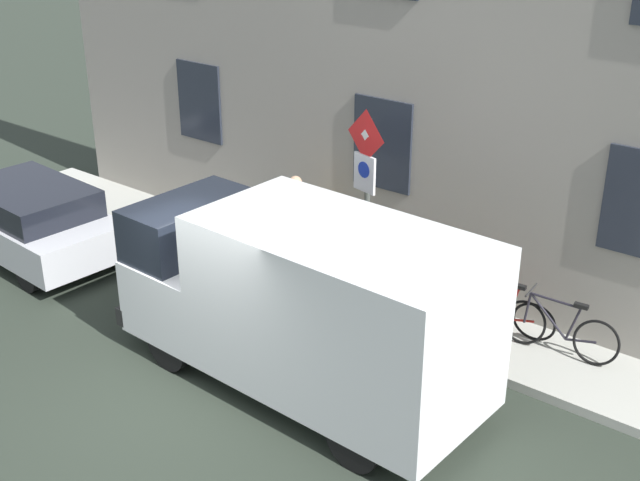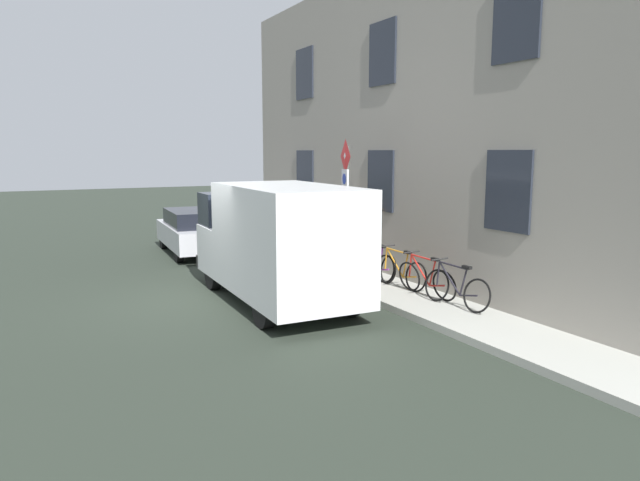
{
  "view_description": "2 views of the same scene",
  "coord_description": "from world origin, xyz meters",
  "px_view_note": "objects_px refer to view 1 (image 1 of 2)",
  "views": [
    {
      "loc": [
        -6.33,
        -7.25,
        6.58
      ],
      "look_at": [
        2.78,
        -0.01,
        1.31
      ],
      "focal_mm": 46.9,
      "sensor_mm": 36.0,
      "label": 1
    },
    {
      "loc": [
        -3.67,
        -12.06,
        3.17
      ],
      "look_at": [
        2.46,
        -0.46,
        1.14
      ],
      "focal_mm": 32.57,
      "sensor_mm": 36.0,
      "label": 2
    }
  ],
  "objects_px": {
    "sign_post_stacked": "(366,186)",
    "pedestrian": "(296,220)",
    "litter_bin": "(294,259)",
    "bicycle_purple": "(395,274)",
    "bicycle_black": "(559,330)",
    "bicycle_orange": "(445,291)",
    "bicycle_red": "(500,310)",
    "delivery_van": "(305,301)",
    "parked_hatchback": "(28,218)"
  },
  "relations": [
    {
      "from": "parked_hatchback",
      "to": "bicycle_black",
      "type": "xyz_separation_m",
      "value": [
        2.62,
        -9.03,
        -0.22
      ]
    },
    {
      "from": "bicycle_black",
      "to": "bicycle_red",
      "type": "xyz_separation_m",
      "value": [
        0.0,
        0.94,
        0.0
      ]
    },
    {
      "from": "bicycle_red",
      "to": "pedestrian",
      "type": "relative_size",
      "value": 1.0
    },
    {
      "from": "sign_post_stacked",
      "to": "bicycle_red",
      "type": "distance_m",
      "value": 2.73
    },
    {
      "from": "bicycle_black",
      "to": "bicycle_purple",
      "type": "height_order",
      "value": "same"
    },
    {
      "from": "parked_hatchback",
      "to": "sign_post_stacked",
      "type": "bearing_deg",
      "value": -160.35
    },
    {
      "from": "pedestrian",
      "to": "litter_bin",
      "type": "bearing_deg",
      "value": -17.13
    },
    {
      "from": "bicycle_red",
      "to": "bicycle_orange",
      "type": "height_order",
      "value": "same"
    },
    {
      "from": "delivery_van",
      "to": "pedestrian",
      "type": "xyz_separation_m",
      "value": [
        2.49,
        2.24,
        -0.26
      ]
    },
    {
      "from": "bicycle_orange",
      "to": "bicycle_purple",
      "type": "height_order",
      "value": "same"
    },
    {
      "from": "sign_post_stacked",
      "to": "bicycle_purple",
      "type": "relative_size",
      "value": 1.85
    },
    {
      "from": "delivery_van",
      "to": "pedestrian",
      "type": "distance_m",
      "value": 3.36
    },
    {
      "from": "pedestrian",
      "to": "litter_bin",
      "type": "relative_size",
      "value": 1.91
    },
    {
      "from": "delivery_van",
      "to": "litter_bin",
      "type": "bearing_deg",
      "value": -45.06
    },
    {
      "from": "delivery_van",
      "to": "bicycle_red",
      "type": "relative_size",
      "value": 3.14
    },
    {
      "from": "delivery_van",
      "to": "litter_bin",
      "type": "relative_size",
      "value": 5.99
    },
    {
      "from": "bicycle_red",
      "to": "pedestrian",
      "type": "height_order",
      "value": "pedestrian"
    },
    {
      "from": "sign_post_stacked",
      "to": "bicycle_black",
      "type": "bearing_deg",
      "value": -73.34
    },
    {
      "from": "bicycle_red",
      "to": "sign_post_stacked",
      "type": "bearing_deg",
      "value": 18.64
    },
    {
      "from": "bicycle_red",
      "to": "litter_bin",
      "type": "height_order",
      "value": "litter_bin"
    },
    {
      "from": "bicycle_black",
      "to": "bicycle_orange",
      "type": "distance_m",
      "value": 1.87
    },
    {
      "from": "sign_post_stacked",
      "to": "bicycle_red",
      "type": "bearing_deg",
      "value": -65.93
    },
    {
      "from": "delivery_van",
      "to": "sign_post_stacked",
      "type": "bearing_deg",
      "value": -76.0
    },
    {
      "from": "bicycle_orange",
      "to": "pedestrian",
      "type": "xyz_separation_m",
      "value": [
        -0.28,
        2.79,
        0.56
      ]
    },
    {
      "from": "bicycle_orange",
      "to": "litter_bin",
      "type": "xyz_separation_m",
      "value": [
        -0.71,
        2.48,
        0.08
      ]
    },
    {
      "from": "bicycle_purple",
      "to": "pedestrian",
      "type": "xyz_separation_m",
      "value": [
        -0.28,
        1.86,
        0.56
      ]
    },
    {
      "from": "sign_post_stacked",
      "to": "bicycle_black",
      "type": "distance_m",
      "value": 3.45
    },
    {
      "from": "bicycle_black",
      "to": "delivery_van",
      "type": "bearing_deg",
      "value": 43.15
    },
    {
      "from": "bicycle_orange",
      "to": "pedestrian",
      "type": "height_order",
      "value": "pedestrian"
    },
    {
      "from": "bicycle_black",
      "to": "bicycle_orange",
      "type": "bearing_deg",
      "value": -5.64
    },
    {
      "from": "bicycle_black",
      "to": "pedestrian",
      "type": "bearing_deg",
      "value": -2.25
    },
    {
      "from": "bicycle_red",
      "to": "bicycle_orange",
      "type": "xyz_separation_m",
      "value": [
        0.0,
        0.94,
        0.0
      ]
    },
    {
      "from": "delivery_van",
      "to": "pedestrian",
      "type": "bearing_deg",
      "value": -46.23
    },
    {
      "from": "bicycle_red",
      "to": "bicycle_orange",
      "type": "relative_size",
      "value": 1.0
    },
    {
      "from": "delivery_van",
      "to": "bicycle_black",
      "type": "height_order",
      "value": "delivery_van"
    },
    {
      "from": "sign_post_stacked",
      "to": "pedestrian",
      "type": "xyz_separation_m",
      "value": [
        0.57,
        1.83,
        -1.21
      ]
    },
    {
      "from": "parked_hatchback",
      "to": "litter_bin",
      "type": "relative_size",
      "value": 4.56
    },
    {
      "from": "delivery_van",
      "to": "bicycle_red",
      "type": "xyz_separation_m",
      "value": [
        2.77,
        -1.49,
        -0.82
      ]
    },
    {
      "from": "delivery_van",
      "to": "parked_hatchback",
      "type": "bearing_deg",
      "value": 0.49
    },
    {
      "from": "sign_post_stacked",
      "to": "parked_hatchback",
      "type": "height_order",
      "value": "sign_post_stacked"
    },
    {
      "from": "delivery_van",
      "to": "bicycle_purple",
      "type": "xyz_separation_m",
      "value": [
        2.77,
        0.39,
        -0.82
      ]
    },
    {
      "from": "sign_post_stacked",
      "to": "bicycle_black",
      "type": "xyz_separation_m",
      "value": [
        0.85,
        -2.84,
        -1.77
      ]
    },
    {
      "from": "sign_post_stacked",
      "to": "pedestrian",
      "type": "height_order",
      "value": "sign_post_stacked"
    },
    {
      "from": "bicycle_orange",
      "to": "litter_bin",
      "type": "bearing_deg",
      "value": 10.99
    },
    {
      "from": "bicycle_orange",
      "to": "bicycle_black",
      "type": "bearing_deg",
      "value": 174.9
    },
    {
      "from": "litter_bin",
      "to": "sign_post_stacked",
      "type": "bearing_deg",
      "value": -95.13
    },
    {
      "from": "pedestrian",
      "to": "litter_bin",
      "type": "height_order",
      "value": "pedestrian"
    },
    {
      "from": "pedestrian",
      "to": "sign_post_stacked",
      "type": "bearing_deg",
      "value": 19.53
    },
    {
      "from": "bicycle_black",
      "to": "litter_bin",
      "type": "distance_m",
      "value": 4.41
    },
    {
      "from": "bicycle_purple",
      "to": "pedestrian",
      "type": "relative_size",
      "value": 1.0
    }
  ]
}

